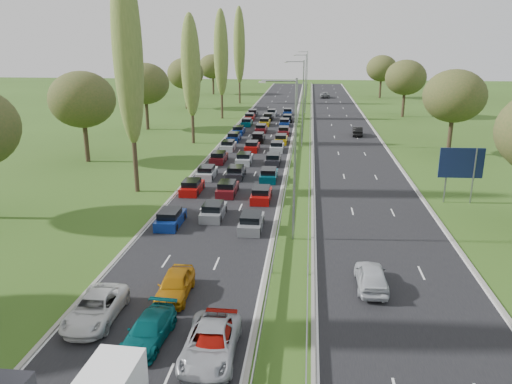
# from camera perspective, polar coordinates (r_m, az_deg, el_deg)

# --- Properties ---
(ground) EXTENTS (260.00, 260.00, 0.00)m
(ground) POSITION_cam_1_polar(r_m,az_deg,el_deg) (73.86, 5.27, 5.49)
(ground) COLOR #2F4C17
(ground) RESTS_ON ground
(near_carriageway) EXTENTS (10.50, 215.00, 0.04)m
(near_carriageway) POSITION_cam_1_polar(r_m,az_deg,el_deg) (76.69, 0.23, 5.98)
(near_carriageway) COLOR black
(near_carriageway) RESTS_ON ground
(far_carriageway) EXTENTS (10.50, 215.00, 0.04)m
(far_carriageway) POSITION_cam_1_polar(r_m,az_deg,el_deg) (76.52, 10.39, 5.68)
(far_carriageway) COLOR black
(far_carriageway) RESTS_ON ground
(central_reservation) EXTENTS (2.36, 215.00, 0.32)m
(central_reservation) POSITION_cam_1_polar(r_m,az_deg,el_deg) (76.21, 5.32, 6.26)
(central_reservation) COLOR gray
(central_reservation) RESTS_ON ground
(lamp_columns) EXTENTS (0.18, 140.18, 12.00)m
(lamp_columns) POSITION_cam_1_polar(r_m,az_deg,el_deg) (70.94, 5.37, 9.93)
(lamp_columns) COLOR gray
(lamp_columns) RESTS_ON ground
(poplar_row) EXTENTS (2.80, 127.80, 22.44)m
(poplar_row) POSITION_cam_1_polar(r_m,az_deg,el_deg) (62.95, -9.85, 14.73)
(poplar_row) COLOR #2D2116
(poplar_row) RESTS_ON ground
(woodland_left) EXTENTS (8.00, 166.00, 11.10)m
(woodland_left) POSITION_cam_1_polar(r_m,az_deg,el_deg) (61.88, -20.57, 9.52)
(woodland_left) COLOR #2D2116
(woodland_left) RESTS_ON ground
(woodland_right) EXTENTS (8.00, 153.00, 11.10)m
(woodland_right) POSITION_cam_1_polar(r_m,az_deg,el_deg) (62.31, 23.71, 9.22)
(woodland_right) COLOR #2D2116
(woodland_right) RESTS_ON ground
(traffic_queue_fill) EXTENTS (9.11, 69.31, 0.80)m
(traffic_queue_fill) POSITION_cam_1_polar(r_m,az_deg,el_deg) (71.83, -0.18, 5.59)
(traffic_queue_fill) COLOR navy
(traffic_queue_fill) RESTS_ON ground
(near_car_2) EXTENTS (2.45, 5.12, 1.41)m
(near_car_2) POSITION_cam_1_polar(r_m,az_deg,el_deg) (28.73, -17.87, -12.54)
(near_car_2) COLOR silver
(near_car_2) RESTS_ON near_carriageway
(near_car_7) EXTENTS (2.12, 4.59, 1.30)m
(near_car_7) POSITION_cam_1_polar(r_m,az_deg,el_deg) (26.26, -12.15, -15.17)
(near_car_7) COLOR #055255
(near_car_7) RESTS_ON near_carriageway
(near_car_8) EXTENTS (1.88, 4.45, 1.50)m
(near_car_8) POSITION_cam_1_polar(r_m,az_deg,el_deg) (30.07, -9.24, -10.41)
(near_car_8) COLOR #AD6F0B
(near_car_8) RESTS_ON near_carriageway
(near_car_10) EXTENTS (2.59, 5.41, 1.49)m
(near_car_10) POSITION_cam_1_polar(r_m,az_deg,el_deg) (24.67, -5.22, -16.85)
(near_car_10) COLOR #A1A4AA
(near_car_10) RESTS_ON near_carriageway
(near_car_11) EXTENTS (1.97, 4.71, 1.36)m
(near_car_11) POSITION_cam_1_polar(r_m,az_deg,el_deg) (24.64, -4.90, -17.08)
(near_car_11) COLOR #A6110A
(near_car_11) RESTS_ON near_carriageway
(far_car_0) EXTENTS (1.81, 4.48, 1.52)m
(far_car_0) POSITION_cam_1_polar(r_m,az_deg,el_deg) (31.43, 13.05, -9.36)
(far_car_0) COLOR #B9BCC3
(far_car_0) RESTS_ON far_carriageway
(far_car_1) EXTENTS (1.75, 4.40, 1.42)m
(far_car_1) POSITION_cam_1_polar(r_m,az_deg,el_deg) (81.60, 11.52, 6.82)
(far_car_1) COLOR black
(far_car_1) RESTS_ON far_carriageway
(far_car_2) EXTENTS (2.69, 5.57, 1.53)m
(far_car_2) POSITION_cam_1_polar(r_m,az_deg,el_deg) (137.17, 7.90, 10.95)
(far_car_2) COLOR slate
(far_car_2) RESTS_ON far_carriageway
(direction_sign) EXTENTS (4.00, 0.23, 5.20)m
(direction_sign) POSITION_cam_1_polar(r_m,az_deg,el_deg) (49.30, 22.40, 2.82)
(direction_sign) COLOR gray
(direction_sign) RESTS_ON ground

